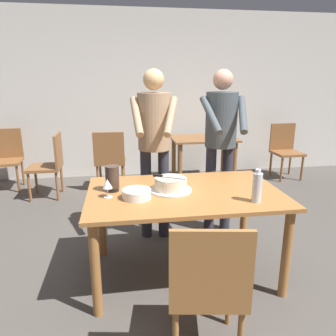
{
  "coord_description": "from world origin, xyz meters",
  "views": [
    {
      "loc": [
        -0.5,
        -2.39,
        1.63
      ],
      "look_at": [
        -0.11,
        0.17,
        0.9
      ],
      "focal_mm": 34.12,
      "sensor_mm": 36.0,
      "label": 1
    }
  ],
  "objects_px": {
    "background_table": "(203,148)",
    "wine_glass_near": "(107,184)",
    "chair_near_side": "(207,285)",
    "background_chair_1": "(110,158)",
    "cake_knife": "(162,176)",
    "person_cutting_cake": "(154,137)",
    "water_bottle": "(257,187)",
    "background_chair_2": "(285,149)",
    "main_dining_table": "(184,203)",
    "background_chair_0": "(50,163)",
    "person_standing_beside": "(221,135)",
    "background_chair_3": "(6,157)",
    "cake_on_platter": "(171,185)",
    "plate_stack": "(137,194)",
    "hurricane_lamp": "(112,178)"
  },
  "relations": [
    {
      "from": "cake_knife",
      "to": "wine_glass_near",
      "type": "xyz_separation_m",
      "value": [
        -0.44,
        -0.11,
        -0.01
      ]
    },
    {
      "from": "cake_on_platter",
      "to": "cake_knife",
      "type": "height_order",
      "value": "cake_knife"
    },
    {
      "from": "cake_knife",
      "to": "background_chair_1",
      "type": "height_order",
      "value": "background_chair_1"
    },
    {
      "from": "background_chair_0",
      "to": "background_chair_1",
      "type": "relative_size",
      "value": 1.0
    },
    {
      "from": "person_cutting_cake",
      "to": "water_bottle",
      "type": "bearing_deg",
      "value": -57.62
    },
    {
      "from": "main_dining_table",
      "to": "chair_near_side",
      "type": "distance_m",
      "value": 0.88
    },
    {
      "from": "cake_knife",
      "to": "background_chair_1",
      "type": "xyz_separation_m",
      "value": [
        -0.49,
        2.21,
        -0.37
      ]
    },
    {
      "from": "background_chair_0",
      "to": "background_chair_3",
      "type": "relative_size",
      "value": 1.0
    },
    {
      "from": "cake_on_platter",
      "to": "background_chair_2",
      "type": "height_order",
      "value": "background_chair_2"
    },
    {
      "from": "main_dining_table",
      "to": "background_chair_2",
      "type": "distance_m",
      "value": 3.37
    },
    {
      "from": "cake_knife",
      "to": "main_dining_table",
      "type": "bearing_deg",
      "value": -19.26
    },
    {
      "from": "water_bottle",
      "to": "background_chair_2",
      "type": "distance_m",
      "value": 3.35
    },
    {
      "from": "person_standing_beside",
      "to": "person_cutting_cake",
      "type": "bearing_deg",
      "value": -177.52
    },
    {
      "from": "background_table",
      "to": "background_chair_3",
      "type": "xyz_separation_m",
      "value": [
        -3.0,
        0.2,
        -0.09
      ]
    },
    {
      "from": "water_bottle",
      "to": "background_table",
      "type": "distance_m",
      "value": 2.73
    },
    {
      "from": "cake_knife",
      "to": "background_chair_0",
      "type": "height_order",
      "value": "background_chair_0"
    },
    {
      "from": "person_cutting_cake",
      "to": "person_standing_beside",
      "type": "relative_size",
      "value": 1.0
    },
    {
      "from": "hurricane_lamp",
      "to": "background_chair_0",
      "type": "height_order",
      "value": "hurricane_lamp"
    },
    {
      "from": "person_standing_beside",
      "to": "chair_near_side",
      "type": "bearing_deg",
      "value": -109.44
    },
    {
      "from": "person_standing_beside",
      "to": "background_chair_3",
      "type": "distance_m",
      "value": 3.36
    },
    {
      "from": "wine_glass_near",
      "to": "hurricane_lamp",
      "type": "distance_m",
      "value": 0.14
    },
    {
      "from": "chair_near_side",
      "to": "background_chair_3",
      "type": "relative_size",
      "value": 1.0
    },
    {
      "from": "water_bottle",
      "to": "wine_glass_near",
      "type": "bearing_deg",
      "value": 166.39
    },
    {
      "from": "background_chair_3",
      "to": "person_standing_beside",
      "type": "bearing_deg",
      "value": -34.26
    },
    {
      "from": "background_table",
      "to": "wine_glass_near",
      "type": "bearing_deg",
      "value": -119.88
    },
    {
      "from": "plate_stack",
      "to": "wine_glass_near",
      "type": "xyz_separation_m",
      "value": [
        -0.22,
        0.06,
        0.07
      ]
    },
    {
      "from": "main_dining_table",
      "to": "cake_knife",
      "type": "bearing_deg",
      "value": 160.74
    },
    {
      "from": "main_dining_table",
      "to": "background_table",
      "type": "bearing_deg",
      "value": 71.66
    },
    {
      "from": "cake_on_platter",
      "to": "chair_near_side",
      "type": "xyz_separation_m",
      "value": [
        0.07,
        -0.89,
        -0.31
      ]
    },
    {
      "from": "cake_on_platter",
      "to": "main_dining_table",
      "type": "bearing_deg",
      "value": -13.08
    },
    {
      "from": "background_chair_0",
      "to": "background_chair_1",
      "type": "bearing_deg",
      "value": 11.14
    },
    {
      "from": "person_standing_beside",
      "to": "background_chair_1",
      "type": "bearing_deg",
      "value": 127.59
    },
    {
      "from": "chair_near_side",
      "to": "background_chair_1",
      "type": "relative_size",
      "value": 1.0
    },
    {
      "from": "background_chair_1",
      "to": "main_dining_table",
      "type": "bearing_deg",
      "value": -73.86
    },
    {
      "from": "plate_stack",
      "to": "chair_near_side",
      "type": "bearing_deg",
      "value": -65.32
    },
    {
      "from": "main_dining_table",
      "to": "background_chair_1",
      "type": "height_order",
      "value": "background_chair_1"
    },
    {
      "from": "cake_knife",
      "to": "background_chair_0",
      "type": "distance_m",
      "value": 2.46
    },
    {
      "from": "hurricane_lamp",
      "to": "person_cutting_cake",
      "type": "height_order",
      "value": "person_cutting_cake"
    },
    {
      "from": "wine_glass_near",
      "to": "chair_near_side",
      "type": "bearing_deg",
      "value": -55.28
    },
    {
      "from": "water_bottle",
      "to": "background_table",
      "type": "bearing_deg",
      "value": 83.33
    },
    {
      "from": "cake_on_platter",
      "to": "person_standing_beside",
      "type": "distance_m",
      "value": 0.99
    },
    {
      "from": "main_dining_table",
      "to": "wine_glass_near",
      "type": "bearing_deg",
      "value": -175.67
    },
    {
      "from": "chair_near_side",
      "to": "background_chair_2",
      "type": "relative_size",
      "value": 1.0
    },
    {
      "from": "plate_stack",
      "to": "background_chair_1",
      "type": "bearing_deg",
      "value": 96.42
    },
    {
      "from": "chair_near_side",
      "to": "background_chair_0",
      "type": "bearing_deg",
      "value": 115.83
    },
    {
      "from": "chair_near_side",
      "to": "background_chair_1",
      "type": "xyz_separation_m",
      "value": [
        -0.62,
        3.14,
        0.0
      ]
    },
    {
      "from": "chair_near_side",
      "to": "background_chair_0",
      "type": "xyz_separation_m",
      "value": [
        -1.44,
        2.98,
        0.0
      ]
    },
    {
      "from": "main_dining_table",
      "to": "chair_near_side",
      "type": "xyz_separation_m",
      "value": [
        -0.04,
        -0.87,
        -0.15
      ]
    },
    {
      "from": "background_chair_2",
      "to": "person_cutting_cake",
      "type": "bearing_deg",
      "value": -143.14
    },
    {
      "from": "wine_glass_near",
      "to": "background_chair_2",
      "type": "relative_size",
      "value": 0.16
    }
  ]
}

